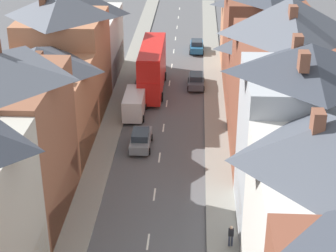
# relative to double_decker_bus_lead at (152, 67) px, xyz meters

# --- Properties ---
(pavement_left) EXTENTS (2.20, 104.00, 0.14)m
(pavement_left) POSITION_rel_double_decker_bus_lead_xyz_m (-3.29, -7.59, -2.75)
(pavement_left) COLOR gray
(pavement_left) RESTS_ON ground
(pavement_right) EXTENTS (2.20, 104.00, 0.14)m
(pavement_right) POSITION_rel_double_decker_bus_lead_xyz_m (6.91, -7.59, -2.75)
(pavement_right) COLOR gray
(pavement_right) RESTS_ON ground
(centre_line_dashes) EXTENTS (0.14, 97.80, 0.01)m
(centre_line_dashes) POSITION_rel_double_decker_bus_lead_xyz_m (1.81, -9.59, -2.81)
(centre_line_dashes) COLOR silver
(centre_line_dashes) RESTS_ON ground
(terrace_row_left) EXTENTS (8.00, 67.34, 14.40)m
(terrace_row_left) POSITION_rel_double_decker_bus_lead_xyz_m (-8.38, -24.67, 2.99)
(terrace_row_left) COLOR #B2704C
(terrace_row_left) RESTS_ON ground
(terrace_row_right) EXTENTS (8.00, 72.63, 14.26)m
(terrace_row_right) POSITION_rel_double_decker_bus_lead_xyz_m (11.99, -22.30, 3.29)
(terrace_row_right) COLOR brown
(terrace_row_right) RESTS_ON ground
(double_decker_bus_lead) EXTENTS (2.74, 10.80, 5.30)m
(double_decker_bus_lead) POSITION_rel_double_decker_bus_lead_xyz_m (0.00, 0.00, 0.00)
(double_decker_bus_lead) COLOR red
(double_decker_bus_lead) RESTS_ON ground
(car_parked_right_a) EXTENTS (1.90, 4.39, 1.65)m
(car_parked_right_a) POSITION_rel_double_decker_bus_lead_xyz_m (4.91, 1.40, -1.98)
(car_parked_right_a) COLOR #4C515B
(car_parked_right_a) RESTS_ON ground
(car_mid_black) EXTENTS (1.90, 4.40, 1.69)m
(car_mid_black) POSITION_rel_double_decker_bus_lead_xyz_m (0.01, -13.77, -1.97)
(car_mid_black) COLOR gray
(car_mid_black) RESTS_ON ground
(car_parked_left_b) EXTENTS (1.90, 4.14, 1.68)m
(car_parked_left_b) POSITION_rel_double_decker_bus_lead_xyz_m (4.91, 14.29, -1.97)
(car_parked_left_b) COLOR #236093
(car_parked_left_b) RESTS_ON ground
(delivery_van) EXTENTS (2.20, 5.20, 2.41)m
(delivery_van) POSITION_rel_double_decker_bus_lead_xyz_m (-1.29, -6.83, -1.48)
(delivery_van) COLOR white
(delivery_van) RESTS_ON ground
(pedestrian_mid_right) EXTENTS (0.36, 0.22, 1.61)m
(pedestrian_mid_right) POSITION_rel_double_decker_bus_lead_xyz_m (7.40, -27.92, -1.78)
(pedestrian_mid_right) COLOR #3D4256
(pedestrian_mid_right) RESTS_ON pavement_right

